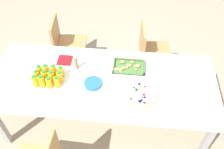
{
  "coord_description": "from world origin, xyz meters",
  "views": [
    {
      "loc": [
        0.25,
        -1.63,
        2.63
      ],
      "look_at": [
        0.08,
        0.07,
        0.77
      ],
      "focal_mm": 39.55,
      "sensor_mm": 36.0,
      "label": 1
    }
  ],
  "objects_px": {
    "juice_bottle_8": "(40,71)",
    "snack_tray": "(128,67)",
    "juice_bottle_6": "(52,77)",
    "juice_bottle_1": "(42,82)",
    "juice_bottle_2": "(49,83)",
    "plate_stack": "(93,84)",
    "chair_far_left": "(66,42)",
    "party_table": "(103,84)",
    "juice_bottle_5": "(45,76)",
    "juice_bottle_7": "(60,77)",
    "juice_bottle_11": "(61,72)",
    "juice_bottle_3": "(57,82)",
    "fruit_pizza": "(141,94)",
    "cardboard_tube": "(76,63)",
    "juice_bottle_0": "(35,81)",
    "juice_bottle_4": "(37,76)",
    "chair_far_right": "(151,49)",
    "juice_bottle_9": "(46,70)",
    "juice_bottle_10": "(54,71)",
    "napkin_stack": "(65,60)"
  },
  "relations": [
    {
      "from": "party_table",
      "to": "juice_bottle_2",
      "type": "height_order",
      "value": "juice_bottle_2"
    },
    {
      "from": "juice_bottle_4",
      "to": "juice_bottle_10",
      "type": "distance_m",
      "value": 0.17
    },
    {
      "from": "juice_bottle_9",
      "to": "cardboard_tube",
      "type": "distance_m",
      "value": 0.31
    },
    {
      "from": "juice_bottle_9",
      "to": "snack_tray",
      "type": "relative_size",
      "value": 0.44
    },
    {
      "from": "party_table",
      "to": "chair_far_left",
      "type": "bearing_deg",
      "value": 126.32
    },
    {
      "from": "chair_far_left",
      "to": "juice_bottle_9",
      "type": "height_order",
      "value": "juice_bottle_9"
    },
    {
      "from": "juice_bottle_6",
      "to": "cardboard_tube",
      "type": "bearing_deg",
      "value": 44.87
    },
    {
      "from": "chair_far_left",
      "to": "juice_bottle_4",
      "type": "xyz_separation_m",
      "value": [
        -0.03,
        -0.91,
        0.32
      ]
    },
    {
      "from": "juice_bottle_7",
      "to": "juice_bottle_11",
      "type": "bearing_deg",
      "value": 94.76
    },
    {
      "from": "juice_bottle_2",
      "to": "chair_far_right",
      "type": "bearing_deg",
      "value": 42.79
    },
    {
      "from": "snack_tray",
      "to": "juice_bottle_2",
      "type": "bearing_deg",
      "value": -155.55
    },
    {
      "from": "juice_bottle_2",
      "to": "juice_bottle_3",
      "type": "relative_size",
      "value": 0.92
    },
    {
      "from": "juice_bottle_7",
      "to": "juice_bottle_8",
      "type": "xyz_separation_m",
      "value": [
        -0.23,
        0.06,
        0.0
      ]
    },
    {
      "from": "plate_stack",
      "to": "fruit_pizza",
      "type": "bearing_deg",
      "value": -8.96
    },
    {
      "from": "juice_bottle_8",
      "to": "snack_tray",
      "type": "xyz_separation_m",
      "value": [
        0.89,
        0.19,
        -0.05
      ]
    },
    {
      "from": "juice_bottle_7",
      "to": "chair_far_right",
      "type": "bearing_deg",
      "value": 42.67
    },
    {
      "from": "juice_bottle_4",
      "to": "fruit_pizza",
      "type": "relative_size",
      "value": 0.43
    },
    {
      "from": "juice_bottle_5",
      "to": "plate_stack",
      "type": "bearing_deg",
      "value": -1.48
    },
    {
      "from": "juice_bottle_10",
      "to": "cardboard_tube",
      "type": "bearing_deg",
      "value": 32.54
    },
    {
      "from": "chair_far_right",
      "to": "juice_bottle_1",
      "type": "relative_size",
      "value": 5.66
    },
    {
      "from": "juice_bottle_0",
      "to": "juice_bottle_8",
      "type": "relative_size",
      "value": 1.04
    },
    {
      "from": "juice_bottle_8",
      "to": "juice_bottle_6",
      "type": "bearing_deg",
      "value": -26.85
    },
    {
      "from": "juice_bottle_0",
      "to": "snack_tray",
      "type": "xyz_separation_m",
      "value": [
        0.89,
        0.34,
        -0.05
      ]
    },
    {
      "from": "juice_bottle_7",
      "to": "juice_bottle_9",
      "type": "height_order",
      "value": "juice_bottle_9"
    },
    {
      "from": "juice_bottle_2",
      "to": "juice_bottle_11",
      "type": "distance_m",
      "value": 0.18
    },
    {
      "from": "party_table",
      "to": "fruit_pizza",
      "type": "bearing_deg",
      "value": -20.71
    },
    {
      "from": "juice_bottle_5",
      "to": "chair_far_left",
      "type": "bearing_deg",
      "value": 92.68
    },
    {
      "from": "juice_bottle_2",
      "to": "juice_bottle_5",
      "type": "relative_size",
      "value": 0.97
    },
    {
      "from": "juice_bottle_1",
      "to": "juice_bottle_2",
      "type": "height_order",
      "value": "juice_bottle_1"
    },
    {
      "from": "juice_bottle_1",
      "to": "snack_tray",
      "type": "xyz_separation_m",
      "value": [
        0.82,
        0.34,
        -0.05
      ]
    },
    {
      "from": "cardboard_tube",
      "to": "juice_bottle_10",
      "type": "bearing_deg",
      "value": -147.46
    },
    {
      "from": "chair_far_right",
      "to": "cardboard_tube",
      "type": "height_order",
      "value": "cardboard_tube"
    },
    {
      "from": "plate_stack",
      "to": "chair_far_left",
      "type": "bearing_deg",
      "value": 119.93
    },
    {
      "from": "juice_bottle_1",
      "to": "juice_bottle_6",
      "type": "relative_size",
      "value": 1.06
    },
    {
      "from": "snack_tray",
      "to": "juice_bottle_1",
      "type": "bearing_deg",
      "value": -157.57
    },
    {
      "from": "snack_tray",
      "to": "juice_bottle_4",
      "type": "bearing_deg",
      "value": -163.3
    },
    {
      "from": "party_table",
      "to": "napkin_stack",
      "type": "xyz_separation_m",
      "value": [
        -0.45,
        0.24,
        0.07
      ]
    },
    {
      "from": "juice_bottle_4",
      "to": "juice_bottle_10",
      "type": "height_order",
      "value": "juice_bottle_10"
    },
    {
      "from": "juice_bottle_8",
      "to": "juice_bottle_1",
      "type": "bearing_deg",
      "value": -65.46
    },
    {
      "from": "juice_bottle_3",
      "to": "fruit_pizza",
      "type": "relative_size",
      "value": 0.43
    },
    {
      "from": "juice_bottle_0",
      "to": "fruit_pizza",
      "type": "xyz_separation_m",
      "value": [
        1.04,
        -0.01,
        -0.05
      ]
    },
    {
      "from": "chair_far_left",
      "to": "juice_bottle_0",
      "type": "relative_size",
      "value": 5.89
    },
    {
      "from": "juice_bottle_4",
      "to": "napkin_stack",
      "type": "height_order",
      "value": "juice_bottle_4"
    },
    {
      "from": "juice_bottle_1",
      "to": "snack_tray",
      "type": "bearing_deg",
      "value": 22.43
    },
    {
      "from": "party_table",
      "to": "plate_stack",
      "type": "distance_m",
      "value": 0.14
    },
    {
      "from": "chair_far_right",
      "to": "juice_bottle_6",
      "type": "relative_size",
      "value": 6.0
    },
    {
      "from": "juice_bottle_0",
      "to": "juice_bottle_3",
      "type": "distance_m",
      "value": 0.22
    },
    {
      "from": "juice_bottle_0",
      "to": "juice_bottle_6",
      "type": "xyz_separation_m",
      "value": [
        0.14,
        0.07,
        -0.0
      ]
    },
    {
      "from": "juice_bottle_8",
      "to": "fruit_pizza",
      "type": "height_order",
      "value": "juice_bottle_8"
    },
    {
      "from": "juice_bottle_6",
      "to": "juice_bottle_9",
      "type": "bearing_deg",
      "value": 134.02
    }
  ]
}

